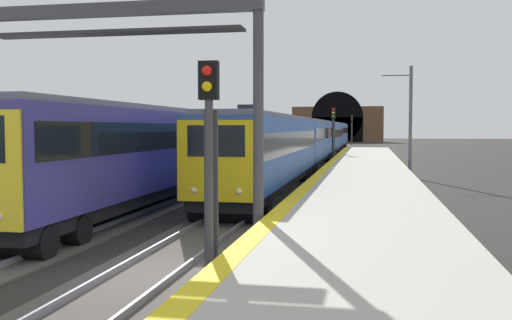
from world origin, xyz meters
TOP-DOWN VIEW (x-y plane):
  - ground_plane at (0.00, 0.00)m, footprint 320.00×320.00m
  - platform_right at (0.00, -4.56)m, footprint 112.00×4.91m
  - platform_right_edge_strip at (0.00, -2.35)m, footprint 112.00×0.50m
  - track_main_line at (0.00, 0.00)m, footprint 160.00×2.81m
  - train_main_approaching at (44.81, 0.00)m, footprint 78.93×2.77m
  - train_adjacent_platform at (31.15, 4.24)m, footprint 63.81×2.93m
  - railway_signal_near at (-1.22, -1.71)m, footprint 0.39×0.38m
  - railway_signal_mid at (39.02, -1.71)m, footprint 0.39×0.38m
  - railway_signal_far at (96.41, -1.71)m, footprint 0.39×0.38m
  - overhead_signal_gantry at (2.85, 2.12)m, footprint 0.70×8.32m
  - tunnel_portal at (117.97, 2.12)m, footprint 2.19×20.26m
  - catenary_mast_near at (26.35, -7.38)m, footprint 0.22×1.95m

SIDE VIEW (x-z plane):
  - ground_plane at x=0.00m, z-range 0.00..0.00m
  - track_main_line at x=0.00m, z-range -0.06..0.15m
  - platform_right at x=0.00m, z-range 0.00..0.95m
  - platform_right_edge_strip at x=0.00m, z-range 0.95..0.96m
  - train_main_approaching at x=44.81m, z-range 0.28..4.17m
  - train_adjacent_platform at x=31.15m, z-range -0.14..4.88m
  - railway_signal_near at x=-1.22m, z-range 0.42..5.00m
  - railway_signal_mid at x=39.02m, z-range 0.54..5.60m
  - railway_signal_far at x=96.41m, z-range 0.57..6.20m
  - catenary_mast_near at x=26.35m, z-range 0.10..7.34m
  - tunnel_portal at x=117.97m, z-range -1.68..9.67m
  - overhead_signal_gantry at x=2.85m, z-range 1.71..8.40m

